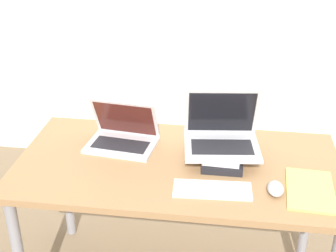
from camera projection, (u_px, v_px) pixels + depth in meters
name	position (u px, v px, depth m)	size (l,w,h in m)	color
desk	(178.00, 178.00, 2.11)	(1.44, 0.74, 0.72)	#9E754C
laptop_left	(123.00, 136.00, 2.20)	(0.34, 0.26, 0.22)	silver
book_stack	(223.00, 155.00, 2.08)	(0.18, 0.26, 0.06)	black
laptop_on_books	(222.00, 135.00, 2.07)	(0.36, 0.30, 0.26)	silver
wireless_keyboard	(212.00, 190.00, 1.88)	(0.32, 0.14, 0.01)	silver
mouse	(276.00, 189.00, 1.86)	(0.07, 0.11, 0.04)	#B2B2B7
notepad	(310.00, 190.00, 1.88)	(0.20, 0.30, 0.01)	#EFE066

